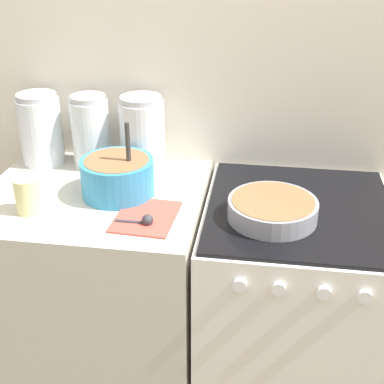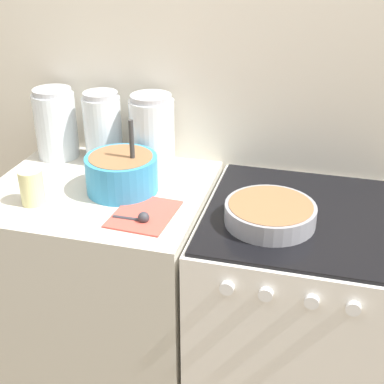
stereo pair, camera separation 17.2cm
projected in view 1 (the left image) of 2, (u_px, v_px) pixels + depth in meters
wall_back at (214, 80)px, 1.94m from camera, size 4.49×0.05×2.40m
countertop_cabinet at (103, 297)px, 2.03m from camera, size 0.75×0.65×0.89m
stove at (289, 315)px, 1.93m from camera, size 0.62×0.67×0.89m
mixing_bowl at (117, 175)px, 1.78m from camera, size 0.24×0.24×0.26m
baking_pan at (273, 209)px, 1.65m from camera, size 0.28×0.28×0.06m
storage_jar_left at (41, 134)px, 2.00m from camera, size 0.16×0.16×0.27m
storage_jar_middle at (91, 136)px, 1.97m from camera, size 0.14×0.14×0.27m
storage_jar_right at (143, 138)px, 1.95m from camera, size 0.16×0.16×0.28m
tin_can at (27, 196)px, 1.68m from camera, size 0.08×0.08×0.12m
recipe_page at (146, 217)px, 1.67m from camera, size 0.20×0.24×0.01m
measuring_spoon at (144, 221)px, 1.62m from camera, size 0.12×0.04×0.04m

